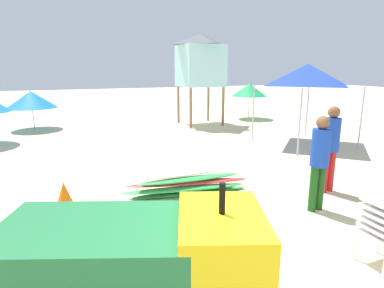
# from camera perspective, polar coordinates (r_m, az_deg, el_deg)

# --- Properties ---
(utility_cart) EXTENTS (2.81, 2.05, 1.50)m
(utility_cart) POSITION_cam_1_polar(r_m,az_deg,el_deg) (3.28, -9.76, -18.80)
(utility_cart) COLOR #1E6B38
(utility_cart) RESTS_ON ground
(surfboard_pile) EXTENTS (2.66, 0.82, 0.48)m
(surfboard_pile) POSITION_cam_1_polar(r_m,az_deg,el_deg) (6.53, -0.94, -7.18)
(surfboard_pile) COLOR green
(surfboard_pile) RESTS_ON ground
(lifeguard_near_center) EXTENTS (0.32, 0.32, 1.80)m
(lifeguard_near_center) POSITION_cam_1_polar(r_m,az_deg,el_deg) (7.09, 23.51, 0.14)
(lifeguard_near_center) COLOR red
(lifeguard_near_center) RESTS_ON ground
(lifeguard_near_right) EXTENTS (0.32, 0.32, 1.73)m
(lifeguard_near_right) POSITION_cam_1_polar(r_m,az_deg,el_deg) (6.06, 21.79, -2.21)
(lifeguard_near_right) COLOR #194C19
(lifeguard_near_right) RESTS_ON ground
(popup_canopy) EXTENTS (2.49, 2.49, 2.68)m
(popup_canopy) POSITION_cam_1_polar(r_m,az_deg,el_deg) (11.37, 19.86, 11.52)
(popup_canopy) COLOR #B2B2B7
(popup_canopy) RESTS_ON ground
(lifeguard_tower) EXTENTS (1.98, 1.98, 3.99)m
(lifeguard_tower) POSITION_cam_1_polar(r_m,az_deg,el_deg) (14.71, 1.50, 14.65)
(lifeguard_tower) COLOR olive
(lifeguard_tower) RESTS_ON ground
(beach_umbrella_mid) EXTENTS (2.01, 2.01, 1.62)m
(beach_umbrella_mid) POSITION_cam_1_polar(r_m,az_deg,el_deg) (15.00, -26.72, 7.10)
(beach_umbrella_mid) COLOR beige
(beach_umbrella_mid) RESTS_ON ground
(beach_umbrella_far) EXTENTS (1.78, 1.78, 1.78)m
(beach_umbrella_far) POSITION_cam_1_polar(r_m,az_deg,el_deg) (16.68, 10.21, 9.45)
(beach_umbrella_far) COLOR beige
(beach_umbrella_far) RESTS_ON ground
(traffic_cone_far) EXTENTS (0.34, 0.34, 0.49)m
(traffic_cone_far) POSITION_cam_1_polar(r_m,az_deg,el_deg) (6.44, -21.80, -8.40)
(traffic_cone_far) COLOR orange
(traffic_cone_far) RESTS_ON ground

